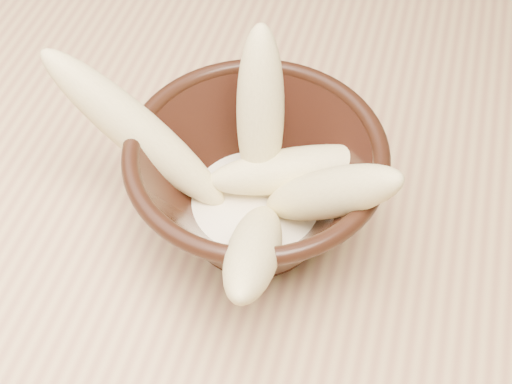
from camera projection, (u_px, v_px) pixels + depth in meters
table at (171, 285)px, 0.60m from camera, size 1.20×0.80×0.75m
bowl at (256, 185)px, 0.49m from camera, size 0.18×0.18×0.10m
milk_puddle at (256, 205)px, 0.51m from camera, size 0.10×0.10×0.01m
banana_upright at (260, 113)px, 0.48m from camera, size 0.05×0.08×0.13m
banana_left at (137, 131)px, 0.48m from camera, size 0.15×0.05×0.13m
banana_right at (329, 194)px, 0.46m from camera, size 0.12×0.07×0.11m
banana_across at (296, 170)px, 0.50m from camera, size 0.13×0.08×0.04m
banana_front at (254, 249)px, 0.43m from camera, size 0.05×0.14×0.11m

